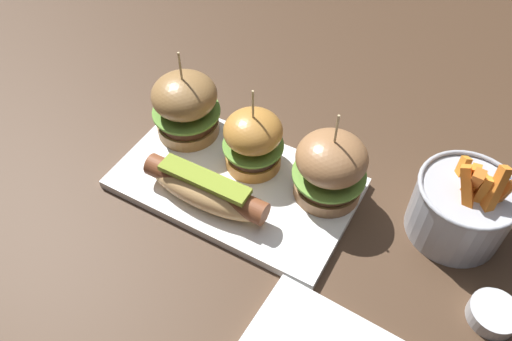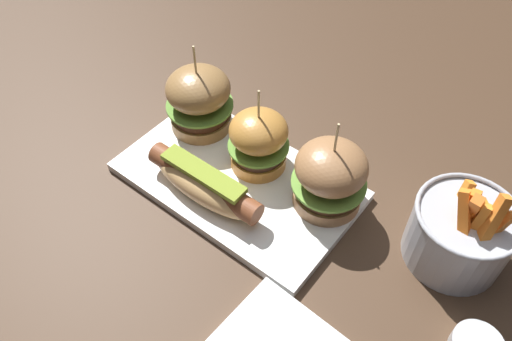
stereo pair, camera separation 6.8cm
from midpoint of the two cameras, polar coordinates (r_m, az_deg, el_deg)
ground_plane at (r=0.74m, az=-4.95°, el=-1.94°), size 3.00×3.00×0.00m
platter_main at (r=0.73m, az=-4.98°, el=-1.59°), size 0.34×0.20×0.01m
hot_dog at (r=0.69m, az=-8.55°, el=-2.31°), size 0.18×0.05×0.05m
slider_left at (r=0.77m, az=-10.49°, el=7.07°), size 0.10×0.10×0.15m
slider_center at (r=0.71m, az=-3.07°, el=3.23°), size 0.09×0.09×0.14m
slider_right at (r=0.67m, az=5.51°, el=0.16°), size 0.10×0.10×0.15m
fries_bucket at (r=0.69m, az=19.54°, el=-4.14°), size 0.13×0.13×0.14m
sauce_ramekin at (r=0.66m, az=22.48°, el=-14.87°), size 0.06×0.06×0.02m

